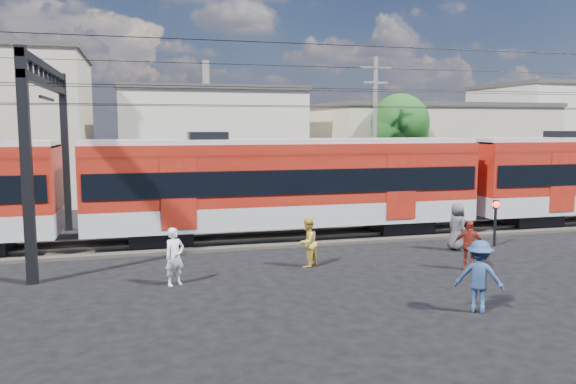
{
  "coord_description": "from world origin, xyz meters",
  "views": [
    {
      "loc": [
        -6.77,
        -14.31,
        4.7
      ],
      "look_at": [
        -1.67,
        5.0,
        2.35
      ],
      "focal_mm": 35.0,
      "sensor_mm": 36.0,
      "label": 1
    }
  ],
  "objects_px": {
    "pedestrian_a": "(175,257)",
    "pedestrian_c": "(479,276)",
    "commuter_train": "(291,182)",
    "crossing_signal": "(495,214)"
  },
  "relations": [
    {
      "from": "pedestrian_a",
      "to": "pedestrian_c",
      "type": "height_order",
      "value": "pedestrian_c"
    },
    {
      "from": "commuter_train",
      "to": "pedestrian_c",
      "type": "relative_size",
      "value": 27.23
    },
    {
      "from": "pedestrian_a",
      "to": "crossing_signal",
      "type": "relative_size",
      "value": 0.94
    },
    {
      "from": "pedestrian_a",
      "to": "crossing_signal",
      "type": "distance_m",
      "value": 12.67
    },
    {
      "from": "commuter_train",
      "to": "crossing_signal",
      "type": "xyz_separation_m",
      "value": [
        7.34,
        -3.46,
        -1.13
      ]
    },
    {
      "from": "commuter_train",
      "to": "pedestrian_a",
      "type": "distance_m",
      "value": 7.85
    },
    {
      "from": "pedestrian_a",
      "to": "crossing_signal",
      "type": "bearing_deg",
      "value": -18.71
    },
    {
      "from": "pedestrian_a",
      "to": "crossing_signal",
      "type": "height_order",
      "value": "crossing_signal"
    },
    {
      "from": "pedestrian_a",
      "to": "crossing_signal",
      "type": "xyz_separation_m",
      "value": [
        12.46,
        2.28,
        0.41
      ]
    },
    {
      "from": "commuter_train",
      "to": "pedestrian_a",
      "type": "bearing_deg",
      "value": -131.7
    }
  ]
}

